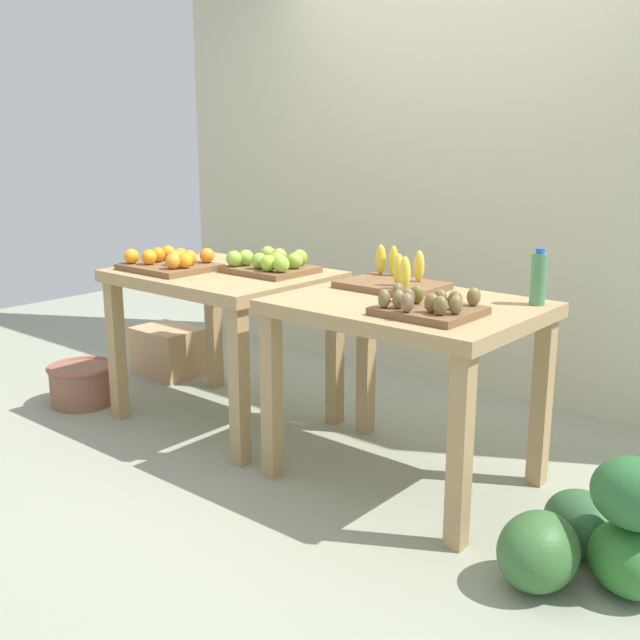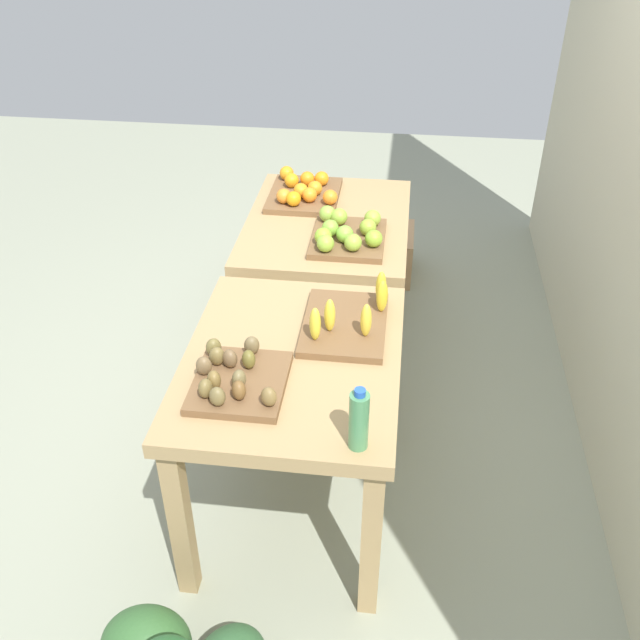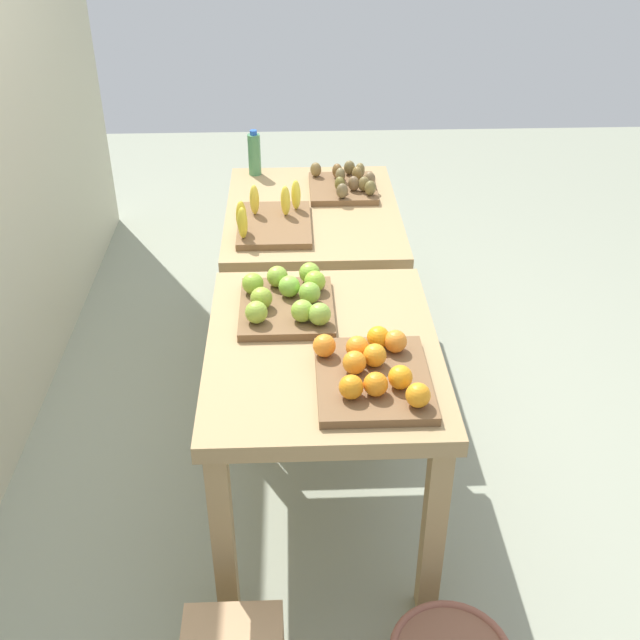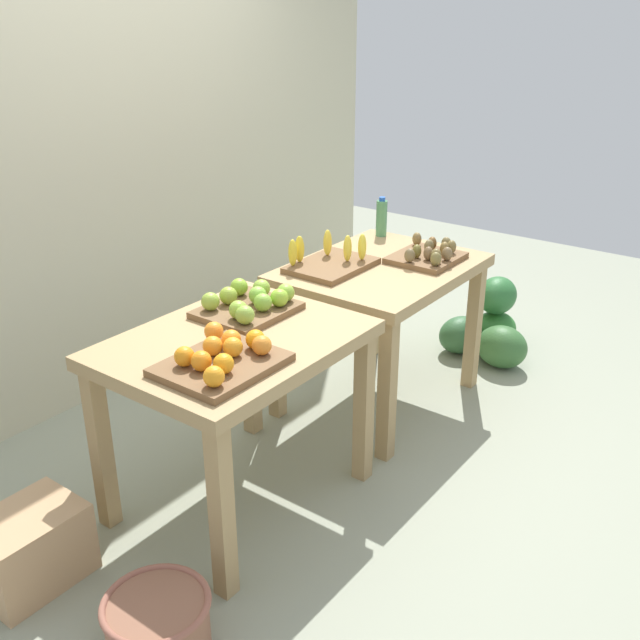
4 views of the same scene
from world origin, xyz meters
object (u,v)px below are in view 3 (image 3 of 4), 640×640
orange_bin (373,371)px  water_bottle (254,154)px  display_table_right (313,232)px  apple_bin (288,299)px  banana_crate (272,220)px  watermelon_pile (349,240)px  kiwi_bin (346,184)px  display_table_left (323,372)px

orange_bin → water_bottle: water_bottle is taller
display_table_right → orange_bin: size_ratio=2.36×
display_table_right → apple_bin: (-0.89, 0.12, 0.16)m
banana_crate → watermelon_pile: bearing=-21.2°
water_bottle → watermelon_pile: water_bottle is taller
water_bottle → banana_crate: bearing=-171.6°
kiwi_bin → water_bottle: bearing=62.0°
banana_crate → watermelon_pile: banana_crate is taller
apple_bin → watermelon_pile: bearing=-11.3°
display_table_right → apple_bin: size_ratio=2.52×
kiwi_bin → water_bottle: (0.24, 0.45, 0.07)m
orange_bin → apple_bin: size_ratio=1.07×
kiwi_bin → water_bottle: water_bottle is taller
kiwi_bin → water_bottle: 0.51m
display_table_left → apple_bin: apple_bin is taller
orange_bin → banana_crate: 1.19m
display_table_left → banana_crate: size_ratio=2.36×
display_table_left → display_table_right: 1.12m
kiwi_bin → watermelon_pile: bearing=-6.2°
display_table_left → banana_crate: banana_crate is taller
display_table_left → banana_crate: (0.92, 0.18, 0.16)m
display_table_right → kiwi_bin: kiwi_bin is taller
display_table_right → orange_bin: (-1.34, -0.15, 0.16)m
display_table_right → watermelon_pile: (0.91, -0.24, -0.50)m
watermelon_pile → orange_bin: bearing=177.6°
kiwi_bin → display_table_left: bearing=172.8°
orange_bin → banana_crate: (1.14, 0.33, -0.00)m
apple_bin → kiwi_bin: bearing=-14.6°
orange_bin → watermelon_pile: bearing=-2.4°
orange_bin → watermelon_pile: (2.25, -0.10, -0.66)m
apple_bin → kiwi_bin: (1.09, -0.28, -0.01)m
banana_crate → display_table_right: bearing=-42.9°
display_table_right → apple_bin: apple_bin is taller
watermelon_pile → kiwi_bin: bearing=173.8°
watermelon_pile → display_table_right: bearing=165.0°
watermelon_pile → display_table_left: bearing=173.1°
banana_crate → watermelon_pile: (1.11, -0.43, -0.66)m
display_table_right → watermelon_pile: size_ratio=1.70×
orange_bin → apple_bin: 0.52m
orange_bin → kiwi_bin: 1.54m
display_table_right → apple_bin: bearing=172.5°
apple_bin → banana_crate: bearing=5.6°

